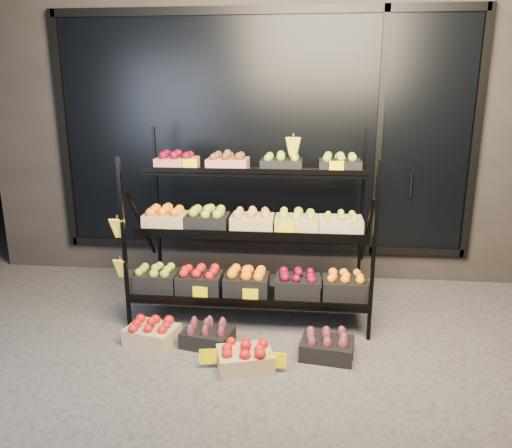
# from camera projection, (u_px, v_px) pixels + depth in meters

# --- Properties ---
(ground) EXTENTS (24.00, 24.00, 0.00)m
(ground) POSITION_uv_depth(u_px,v_px,m) (244.00, 343.00, 4.09)
(ground) COLOR #514F4C
(ground) RESTS_ON ground
(building) EXTENTS (6.00, 2.08, 3.50)m
(building) POSITION_uv_depth(u_px,v_px,m) (269.00, 111.00, 6.11)
(building) COLOR #2D2826
(building) RESTS_ON ground
(display_rack) EXTENTS (2.18, 1.02, 1.72)m
(display_rack) POSITION_uv_depth(u_px,v_px,m) (250.00, 231.00, 4.46)
(display_rack) COLOR black
(display_rack) RESTS_ON ground
(tag_floor_a) EXTENTS (0.13, 0.01, 0.12)m
(tag_floor_a) POSITION_uv_depth(u_px,v_px,m) (208.00, 361.00, 3.71)
(tag_floor_a) COLOR #E9CF00
(tag_floor_a) RESTS_ON ground
(tag_floor_b) EXTENTS (0.13, 0.01, 0.12)m
(tag_floor_b) POSITION_uv_depth(u_px,v_px,m) (278.00, 365.00, 3.66)
(tag_floor_b) COLOR #E9CF00
(tag_floor_b) RESTS_ON ground
(floor_crate_left) EXTENTS (0.46, 0.39, 0.20)m
(floor_crate_left) POSITION_uv_depth(u_px,v_px,m) (152.00, 332.00, 4.09)
(floor_crate_left) COLOR tan
(floor_crate_left) RESTS_ON ground
(floor_crate_midleft) EXTENTS (0.44, 0.36, 0.20)m
(floor_crate_midleft) POSITION_uv_depth(u_px,v_px,m) (208.00, 334.00, 4.04)
(floor_crate_midleft) COLOR black
(floor_crate_midleft) RESTS_ON ground
(floor_crate_midright) EXTENTS (0.47, 0.40, 0.20)m
(floor_crate_midright) POSITION_uv_depth(u_px,v_px,m) (245.00, 356.00, 3.72)
(floor_crate_midright) COLOR tan
(floor_crate_midright) RESTS_ON ground
(floor_crate_right) EXTENTS (0.44, 0.35, 0.20)m
(floor_crate_right) POSITION_uv_depth(u_px,v_px,m) (327.00, 346.00, 3.87)
(floor_crate_right) COLOR black
(floor_crate_right) RESTS_ON ground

